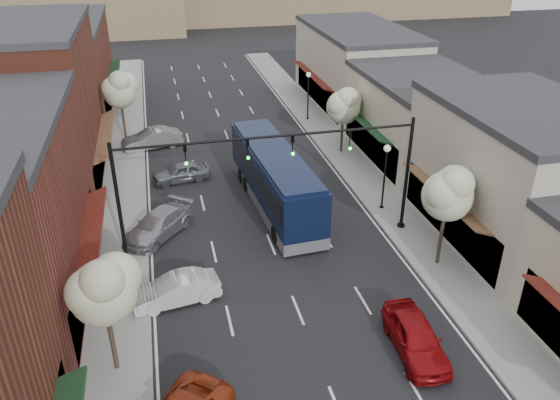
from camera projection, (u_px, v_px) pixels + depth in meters
ground at (309, 338)px, 24.39m from camera, size 160.00×160.00×0.00m
sidewalk_left at (124, 181)px, 38.61m from camera, size 2.80×73.00×0.15m
sidewalk_right at (348, 159)px, 41.99m from camera, size 2.80×73.00×0.15m
curb_left at (144, 179)px, 38.89m from camera, size 0.25×73.00×0.17m
curb_right at (331, 161)px, 41.71m from camera, size 0.25×73.00×0.17m
bldg_left_midfar at (23, 108)px, 36.24m from camera, size 10.14×14.10×10.90m
bldg_left_far at (57, 68)px, 50.61m from camera, size 10.14×18.10×8.40m
bldg_right_midnear at (517, 174)px, 30.51m from camera, size 9.14×12.10×7.90m
bldg_right_midfar at (419, 118)px, 41.19m from camera, size 9.14×12.10×6.40m
bldg_right_far at (356, 66)px, 53.02m from camera, size 9.14×16.10×7.40m
hill_near at (18, 7)px, 84.69m from camera, size 50.00×20.00×8.00m
signal_mast_right at (369, 162)px, 30.26m from camera, size 8.22×0.46×7.00m
signal_mast_left at (164, 182)px, 28.00m from camera, size 8.22×0.46×7.00m
tree_right_near at (450, 192)px, 27.40m from camera, size 2.85×2.65×5.95m
tree_right_far at (344, 104)px, 41.40m from camera, size 2.85×2.65×5.43m
tree_left_near at (104, 288)px, 20.72m from camera, size 2.85×2.65×5.69m
tree_left_far at (120, 89)px, 42.94m from camera, size 2.85×2.65×6.13m
lamp_post_near at (385, 167)px, 33.61m from camera, size 0.44×0.44×4.44m
lamp_post_far at (308, 88)px, 48.69m from camera, size 0.44×0.44×4.44m
coach_bus at (275, 178)px, 34.54m from camera, size 3.57×12.61×3.80m
red_hatchback at (416, 337)px, 23.34m from camera, size 2.15×4.68×1.55m
parked_car_b at (176, 290)px, 26.37m from camera, size 4.44×2.13×1.40m
parked_car_c at (158, 225)px, 31.85m from camera, size 4.78×5.19×1.46m
parked_car_d at (181, 172)px, 38.44m from camera, size 4.20×2.21×1.36m
parked_car_e at (152, 139)px, 43.84m from camera, size 4.98×2.68×1.56m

